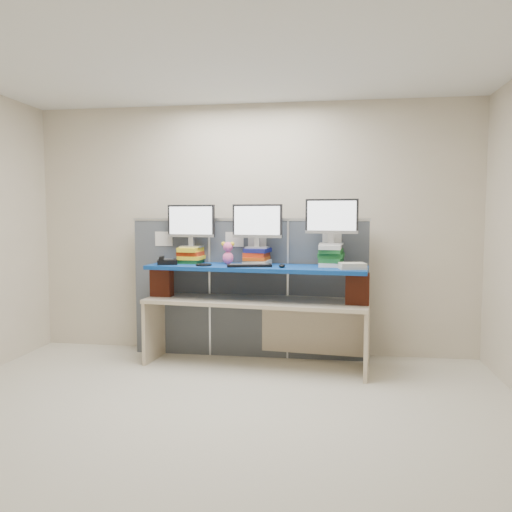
% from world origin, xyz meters
% --- Properties ---
extents(room, '(5.00, 4.00, 2.80)m').
position_xyz_m(room, '(0.00, 0.00, 1.40)').
color(room, beige).
rests_on(room, ground).
extents(cubicle_partition, '(2.60, 0.06, 1.53)m').
position_xyz_m(cubicle_partition, '(-0.00, 1.78, 0.77)').
color(cubicle_partition, '#474D54').
rests_on(cubicle_partition, ground).
extents(desk, '(2.34, 0.89, 0.70)m').
position_xyz_m(desk, '(0.13, 1.46, 0.56)').
color(desk, beige).
rests_on(desk, ground).
extents(brick_pier_left, '(0.24, 0.15, 0.31)m').
position_xyz_m(brick_pier_left, '(-0.90, 1.51, 0.85)').
color(brick_pier_left, maroon).
rests_on(brick_pier_left, desk).
extents(brick_pier_right, '(0.24, 0.15, 0.31)m').
position_xyz_m(brick_pier_right, '(1.15, 1.31, 0.85)').
color(brick_pier_right, maroon).
rests_on(brick_pier_right, desk).
extents(blue_board, '(2.30, 0.79, 0.04)m').
position_xyz_m(blue_board, '(0.13, 1.46, 1.02)').
color(blue_board, navy).
rests_on(blue_board, brick_pier_left).
extents(book_stack_left, '(0.27, 0.33, 0.17)m').
position_xyz_m(book_stack_left, '(-0.61, 1.66, 1.13)').
color(book_stack_left, '#195E26').
rests_on(book_stack_left, blue_board).
extents(book_stack_center, '(0.28, 0.32, 0.17)m').
position_xyz_m(book_stack_center, '(0.12, 1.58, 1.13)').
color(book_stack_center, silver).
rests_on(book_stack_center, blue_board).
extents(book_stack_right, '(0.28, 0.32, 0.22)m').
position_xyz_m(book_stack_right, '(0.89, 1.51, 1.16)').
color(book_stack_right, silver).
rests_on(book_stack_right, blue_board).
extents(monitor_left, '(0.53, 0.17, 0.46)m').
position_xyz_m(monitor_left, '(-0.61, 1.65, 1.48)').
color(monitor_left, '#A0A1A5').
rests_on(monitor_left, book_stack_left).
extents(monitor_center, '(0.53, 0.17, 0.46)m').
position_xyz_m(monitor_center, '(0.13, 1.58, 1.48)').
color(monitor_center, '#A0A1A5').
rests_on(monitor_center, book_stack_center).
extents(monitor_right, '(0.53, 0.17, 0.46)m').
position_xyz_m(monitor_right, '(0.89, 1.50, 1.53)').
color(monitor_right, '#A0A1A5').
rests_on(monitor_right, book_stack_right).
extents(keyboard, '(0.47, 0.25, 0.03)m').
position_xyz_m(keyboard, '(0.08, 1.35, 1.06)').
color(keyboard, black).
rests_on(keyboard, blue_board).
extents(mouse, '(0.06, 0.11, 0.04)m').
position_xyz_m(mouse, '(0.41, 1.32, 1.06)').
color(mouse, black).
rests_on(mouse, blue_board).
extents(desk_phone, '(0.25, 0.23, 0.09)m').
position_xyz_m(desk_phone, '(-0.82, 1.46, 1.08)').
color(desk_phone, black).
rests_on(desk_phone, blue_board).
extents(headset, '(0.20, 0.20, 0.02)m').
position_xyz_m(headset, '(-0.40, 1.38, 1.05)').
color(headset, black).
rests_on(headset, blue_board).
extents(plush_toy, '(0.14, 0.10, 0.24)m').
position_xyz_m(plush_toy, '(-0.19, 1.58, 1.17)').
color(plush_toy, pink).
rests_on(plush_toy, blue_board).
extents(binder_stack, '(0.28, 0.24, 0.06)m').
position_xyz_m(binder_stack, '(1.10, 1.29, 1.07)').
color(binder_stack, beige).
rests_on(binder_stack, blue_board).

